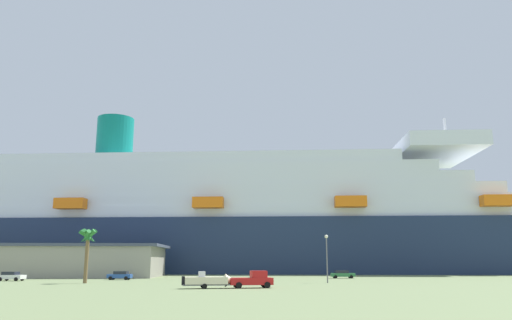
{
  "coord_description": "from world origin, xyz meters",
  "views": [
    {
      "loc": [
        4.91,
        -79.11,
        3.49
      ],
      "look_at": [
        8.65,
        32.41,
        26.58
      ],
      "focal_mm": 34.22,
      "sensor_mm": 36.0,
      "label": 1
    }
  ],
  "objects_px": {
    "cruise_ship": "(223,224)",
    "parked_car_blue_suv": "(120,275)",
    "palm_tree": "(88,241)",
    "parked_car_green_wagon": "(342,274)",
    "street_lamp": "(327,251)",
    "small_boat_on_trailer": "(211,281)",
    "pickup_truck": "(253,280)",
    "parked_car_white_van": "(11,276)"
  },
  "relations": [
    {
      "from": "cruise_ship",
      "to": "parked_car_white_van",
      "type": "height_order",
      "value": "cruise_ship"
    },
    {
      "from": "pickup_truck",
      "to": "cruise_ship",
      "type": "bearing_deg",
      "value": 94.93
    },
    {
      "from": "parked_car_green_wagon",
      "to": "parked_car_blue_suv",
      "type": "relative_size",
      "value": 1.09
    },
    {
      "from": "street_lamp",
      "to": "parked_car_white_van",
      "type": "relative_size",
      "value": 1.6
    },
    {
      "from": "pickup_truck",
      "to": "street_lamp",
      "type": "relative_size",
      "value": 0.77
    },
    {
      "from": "cruise_ship",
      "to": "parked_car_white_van",
      "type": "bearing_deg",
      "value": -123.45
    },
    {
      "from": "palm_tree",
      "to": "cruise_ship",
      "type": "bearing_deg",
      "value": 72.87
    },
    {
      "from": "small_boat_on_trailer",
      "to": "parked_car_blue_suv",
      "type": "distance_m",
      "value": 34.8
    },
    {
      "from": "cruise_ship",
      "to": "pickup_truck",
      "type": "bearing_deg",
      "value": -85.07
    },
    {
      "from": "palm_tree",
      "to": "street_lamp",
      "type": "bearing_deg",
      "value": -0.2
    },
    {
      "from": "palm_tree",
      "to": "small_boat_on_trailer",
      "type": "bearing_deg",
      "value": -36.84
    },
    {
      "from": "pickup_truck",
      "to": "small_boat_on_trailer",
      "type": "relative_size",
      "value": 0.78
    },
    {
      "from": "parked_car_white_van",
      "to": "parked_car_green_wagon",
      "type": "relative_size",
      "value": 0.99
    },
    {
      "from": "cruise_ship",
      "to": "parked_car_blue_suv",
      "type": "distance_m",
      "value": 53.89
    },
    {
      "from": "pickup_truck",
      "to": "parked_car_blue_suv",
      "type": "height_order",
      "value": "pickup_truck"
    },
    {
      "from": "parked_car_blue_suv",
      "to": "pickup_truck",
      "type": "bearing_deg",
      "value": -49.85
    },
    {
      "from": "small_boat_on_trailer",
      "to": "palm_tree",
      "type": "relative_size",
      "value": 0.88
    },
    {
      "from": "parked_car_white_van",
      "to": "parked_car_blue_suv",
      "type": "distance_m",
      "value": 18.54
    },
    {
      "from": "cruise_ship",
      "to": "street_lamp",
      "type": "bearing_deg",
      "value": -73.21
    },
    {
      "from": "street_lamp",
      "to": "parked_car_blue_suv",
      "type": "height_order",
      "value": "street_lamp"
    },
    {
      "from": "small_boat_on_trailer",
      "to": "parked_car_blue_suv",
      "type": "height_order",
      "value": "small_boat_on_trailer"
    },
    {
      "from": "street_lamp",
      "to": "parked_car_green_wagon",
      "type": "height_order",
      "value": "street_lamp"
    },
    {
      "from": "cruise_ship",
      "to": "parked_car_green_wagon",
      "type": "distance_m",
      "value": 51.62
    },
    {
      "from": "small_boat_on_trailer",
      "to": "palm_tree",
      "type": "distance_m",
      "value": 26.56
    },
    {
      "from": "pickup_truck",
      "to": "street_lamp",
      "type": "xyz_separation_m",
      "value": [
        12.39,
        14.45,
        3.96
      ]
    },
    {
      "from": "cruise_ship",
      "to": "street_lamp",
      "type": "height_order",
      "value": "cruise_ship"
    },
    {
      "from": "small_boat_on_trailer",
      "to": "parked_car_blue_suv",
      "type": "relative_size",
      "value": 1.69
    },
    {
      "from": "cruise_ship",
      "to": "palm_tree",
      "type": "height_order",
      "value": "cruise_ship"
    },
    {
      "from": "parked_car_white_van",
      "to": "palm_tree",
      "type": "bearing_deg",
      "value": -31.27
    },
    {
      "from": "palm_tree",
      "to": "parked_car_green_wagon",
      "type": "relative_size",
      "value": 1.76
    },
    {
      "from": "street_lamp",
      "to": "parked_car_green_wagon",
      "type": "distance_m",
      "value": 22.05
    },
    {
      "from": "street_lamp",
      "to": "parked_car_blue_suv",
      "type": "relative_size",
      "value": 1.72
    },
    {
      "from": "street_lamp",
      "to": "pickup_truck",
      "type": "bearing_deg",
      "value": -130.62
    },
    {
      "from": "cruise_ship",
      "to": "small_boat_on_trailer",
      "type": "bearing_deg",
      "value": -89.06
    },
    {
      "from": "parked_car_green_wagon",
      "to": "street_lamp",
      "type": "bearing_deg",
      "value": -108.04
    },
    {
      "from": "small_boat_on_trailer",
      "to": "parked_car_blue_suv",
      "type": "xyz_separation_m",
      "value": [
        -18.58,
        29.42,
        -0.13
      ]
    },
    {
      "from": "palm_tree",
      "to": "parked_car_green_wagon",
      "type": "bearing_deg",
      "value": 24.31
    },
    {
      "from": "palm_tree",
      "to": "street_lamp",
      "type": "xyz_separation_m",
      "value": [
        38.56,
        -0.14,
        -1.65
      ]
    },
    {
      "from": "cruise_ship",
      "to": "parked_car_green_wagon",
      "type": "bearing_deg",
      "value": -58.86
    },
    {
      "from": "palm_tree",
      "to": "parked_car_green_wagon",
      "type": "distance_m",
      "value": 50.01
    },
    {
      "from": "parked_car_green_wagon",
      "to": "parked_car_blue_suv",
      "type": "distance_m",
      "value": 43.59
    },
    {
      "from": "parked_car_green_wagon",
      "to": "palm_tree",
      "type": "bearing_deg",
      "value": -155.69
    }
  ]
}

